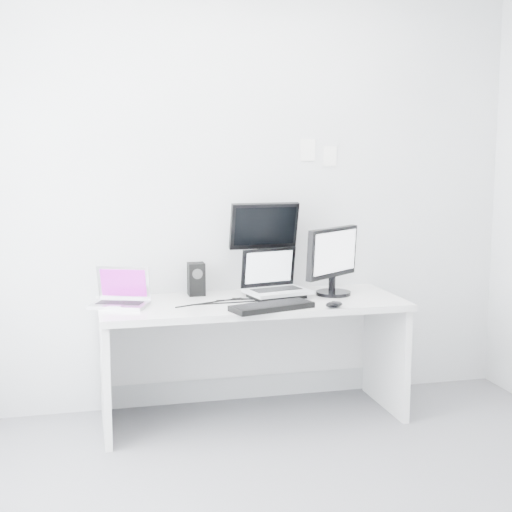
{
  "coord_description": "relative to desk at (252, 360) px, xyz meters",
  "views": [
    {
      "loc": [
        -0.98,
        -2.85,
        1.61
      ],
      "look_at": [
        0.02,
        1.23,
        1.0
      ],
      "focal_mm": 50.62,
      "sensor_mm": 36.0,
      "label": 1
    }
  ],
  "objects": [
    {
      "name": "wall_note_0",
      "position": [
        0.45,
        0.34,
        1.26
      ],
      "size": [
        0.1,
        0.0,
        0.14
      ],
      "primitive_type": "cube",
      "color": "white",
      "rests_on": "back_wall"
    },
    {
      "name": "desk",
      "position": [
        0.0,
        0.0,
        0.0
      ],
      "size": [
        1.8,
        0.7,
        0.73
      ],
      "primitive_type": "cube",
      "color": "silver",
      "rests_on": "ground"
    },
    {
      "name": "samsung_monitor",
      "position": [
        0.53,
        0.05,
        0.58
      ],
      "size": [
        0.51,
        0.45,
        0.43
      ],
      "primitive_type": "cube",
      "rotation": [
        0.0,
        0.0,
        0.63
      ],
      "color": "black",
      "rests_on": "desk"
    },
    {
      "name": "macbook",
      "position": [
        -0.78,
        0.01,
        0.48
      ],
      "size": [
        0.38,
        0.33,
        0.23
      ],
      "primitive_type": "cube",
      "rotation": [
        0.0,
        0.0,
        -0.38
      ],
      "color": "#B1B1B6",
      "rests_on": "desk"
    },
    {
      "name": "rear_monitor",
      "position": [
        0.13,
        0.23,
        0.66
      ],
      "size": [
        0.44,
        0.18,
        0.58
      ],
      "primitive_type": "cube",
      "rotation": [
        0.0,
        0.0,
        0.05
      ],
      "color": "black",
      "rests_on": "desk"
    },
    {
      "name": "back_wall",
      "position": [
        0.0,
        0.35,
        0.99
      ],
      "size": [
        3.6,
        0.0,
        3.6
      ],
      "primitive_type": "plane",
      "rotation": [
        1.57,
        0.0,
        0.0
      ],
      "color": "silver",
      "rests_on": "ground"
    },
    {
      "name": "mouse",
      "position": [
        0.41,
        -0.31,
        0.38
      ],
      "size": [
        0.13,
        0.11,
        0.04
      ],
      "primitive_type": "ellipsoid",
      "rotation": [
        0.0,
        0.0,
        0.43
      ],
      "color": "black",
      "rests_on": "desk"
    },
    {
      "name": "wall_note_1",
      "position": [
        0.6,
        0.34,
        1.22
      ],
      "size": [
        0.09,
        0.0,
        0.13
      ],
      "primitive_type": "cube",
      "color": "white",
      "rests_on": "back_wall"
    },
    {
      "name": "speaker",
      "position": [
        -0.3,
        0.24,
        0.47
      ],
      "size": [
        0.1,
        0.1,
        0.2
      ],
      "primitive_type": "cube",
      "rotation": [
        0.0,
        0.0,
        -0.0
      ],
      "color": "black",
      "rests_on": "desk"
    },
    {
      "name": "dell_laptop",
      "position": [
        0.17,
        0.03,
        0.52
      ],
      "size": [
        0.42,
        0.36,
        0.3
      ],
      "primitive_type": "cube",
      "rotation": [
        0.0,
        0.0,
        0.22
      ],
      "color": "silver",
      "rests_on": "desk"
    },
    {
      "name": "keyboard",
      "position": [
        0.05,
        -0.27,
        0.38
      ],
      "size": [
        0.5,
        0.29,
        0.03
      ],
      "primitive_type": "cube",
      "rotation": [
        0.0,
        0.0,
        0.28
      ],
      "color": "black",
      "rests_on": "desk"
    }
  ]
}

